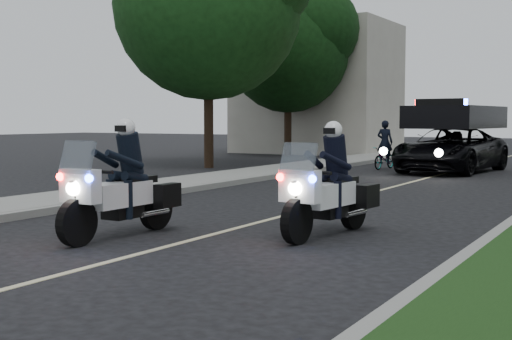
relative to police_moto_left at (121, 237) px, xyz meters
The scene contains 12 objects.
ground 1.27m from the police_moto_left, 26.44° to the left, with size 120.00×120.00×0.00m, color black.
curb_left 10.97m from the police_moto_left, 105.66° to the left, with size 0.20×60.00×0.15m, color gray.
sidewalk_left 11.32m from the police_moto_left, 111.03° to the left, with size 2.00×60.00×0.16m, color gray.
building_far 28.22m from the police_moto_left, 108.45° to the left, with size 8.00×6.00×7.00m, color #A8A396.
lane_marking 10.63m from the police_moto_left, 83.85° to the left, with size 0.12×50.00×0.01m, color #BFB78C.
police_moto_left is the anchor object (origin of this frame).
police_moto_right 3.30m from the police_moto_left, 31.84° to the left, with size 0.76×2.17×1.85m, color white, non-canonical shape.
police_suv 16.08m from the police_moto_left, 85.88° to the left, with size 2.60×5.61×2.73m, color black.
bicycle 16.29m from the police_moto_left, 94.69° to the left, with size 0.54×1.56×0.82m, color black.
cyclist 16.29m from the police_moto_left, 94.69° to the left, with size 0.58×0.39×1.61m, color black.
tree_left_near 15.46m from the police_moto_left, 118.58° to the left, with size 7.14×7.14×11.90m, color #174316, non-canonical shape.
tree_left_far 23.71m from the police_moto_left, 110.82° to the left, with size 6.00×6.00×10.00m, color black, non-canonical shape.
Camera 1 is at (6.12, -8.90, 1.88)m, focal length 48.47 mm.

